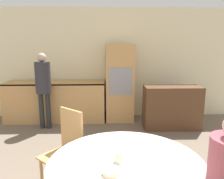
% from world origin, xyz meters
% --- Properties ---
extents(wall_back, '(6.39, 0.05, 2.60)m').
position_xyz_m(wall_back, '(0.00, 4.71, 1.30)').
color(wall_back, beige).
rests_on(wall_back, ground_plane).
extents(kitchen_counter, '(2.25, 0.60, 0.91)m').
position_xyz_m(kitchen_counter, '(-1.22, 4.36, 0.47)').
color(kitchen_counter, tan).
rests_on(kitchen_counter, ground_plane).
extents(oven_unit, '(0.63, 0.59, 1.76)m').
position_xyz_m(oven_unit, '(0.27, 4.37, 0.88)').
color(oven_unit, tan).
rests_on(oven_unit, ground_plane).
extents(sideboard, '(1.18, 0.45, 0.90)m').
position_xyz_m(sideboard, '(1.33, 3.80, 0.45)').
color(sideboard, '#51331E').
rests_on(sideboard, ground_plane).
extents(chair_far_left, '(0.56, 0.56, 0.98)m').
position_xyz_m(chair_far_left, '(-0.54, 1.85, 0.55)').
color(chair_far_left, tan).
rests_on(chair_far_left, ground_plane).
extents(person_standing, '(0.31, 0.31, 1.59)m').
position_xyz_m(person_standing, '(-1.34, 3.87, 0.99)').
color(person_standing, '#262628').
rests_on(person_standing, ground_plane).
extents(cup, '(0.07, 0.07, 0.10)m').
position_xyz_m(cup, '(0.04, 1.14, 0.78)').
color(cup, silver).
rests_on(cup, dining_table).
extents(bowl_near, '(0.14, 0.14, 0.04)m').
position_xyz_m(bowl_near, '(-0.03, 0.97, 0.75)').
color(bowl_near, beige).
rests_on(bowl_near, dining_table).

